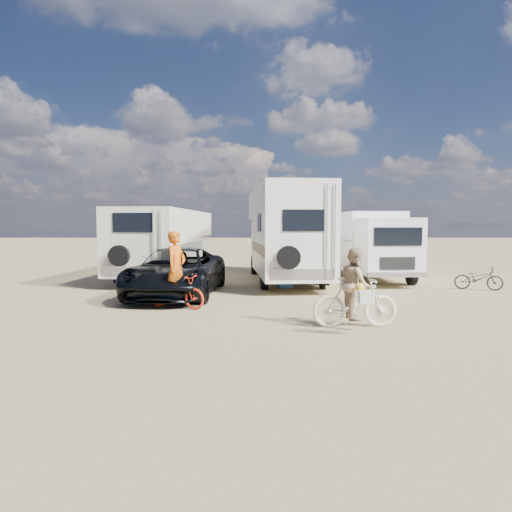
{
  "coord_description": "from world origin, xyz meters",
  "views": [
    {
      "loc": [
        -1.04,
        -10.61,
        2.19
      ],
      "look_at": [
        -1.0,
        2.14,
        1.3
      ],
      "focal_mm": 30.09,
      "sensor_mm": 36.0,
      "label": 1
    }
  ],
  "objects_px": {
    "rv_left": "(166,244)",
    "bike_woman": "(355,302)",
    "bike_man": "(177,292)",
    "rider_man": "(176,273)",
    "crate": "(330,283)",
    "dark_suv": "(177,272)",
    "bike_parked": "(478,278)",
    "rv_main": "(284,235)",
    "box_truck": "(371,246)",
    "rider_woman": "(355,292)",
    "cooler": "(285,282)"
  },
  "relations": [
    {
      "from": "rider_man",
      "to": "rider_woman",
      "type": "relative_size",
      "value": 1.21
    },
    {
      "from": "crate",
      "to": "rider_woman",
      "type": "bearing_deg",
      "value": -94.53
    },
    {
      "from": "rider_woman",
      "to": "cooler",
      "type": "height_order",
      "value": "rider_woman"
    },
    {
      "from": "bike_man",
      "to": "rider_man",
      "type": "height_order",
      "value": "rider_man"
    },
    {
      "from": "rv_main",
      "to": "rider_man",
      "type": "height_order",
      "value": "rv_main"
    },
    {
      "from": "rv_main",
      "to": "dark_suv",
      "type": "distance_m",
      "value": 5.27
    },
    {
      "from": "dark_suv",
      "to": "crate",
      "type": "bearing_deg",
      "value": 17.38
    },
    {
      "from": "bike_woman",
      "to": "rider_woman",
      "type": "xyz_separation_m",
      "value": [
        0.0,
        0.0,
        0.23
      ]
    },
    {
      "from": "rv_left",
      "to": "rider_woman",
      "type": "distance_m",
      "value": 10.88
    },
    {
      "from": "rv_main",
      "to": "dark_suv",
      "type": "bearing_deg",
      "value": -139.38
    },
    {
      "from": "dark_suv",
      "to": "bike_man",
      "type": "relative_size",
      "value": 3.19
    },
    {
      "from": "dark_suv",
      "to": "rider_woman",
      "type": "xyz_separation_m",
      "value": [
        4.63,
        -4.39,
        0.02
      ]
    },
    {
      "from": "rv_left",
      "to": "crate",
      "type": "height_order",
      "value": "rv_left"
    },
    {
      "from": "rv_left",
      "to": "bike_woman",
      "type": "height_order",
      "value": "rv_left"
    },
    {
      "from": "rv_left",
      "to": "dark_suv",
      "type": "relative_size",
      "value": 1.45
    },
    {
      "from": "bike_woman",
      "to": "crate",
      "type": "bearing_deg",
      "value": -5.58
    },
    {
      "from": "bike_parked",
      "to": "crate",
      "type": "xyz_separation_m",
      "value": [
        -5.08,
        0.21,
        -0.2
      ]
    },
    {
      "from": "cooler",
      "to": "rv_main",
      "type": "bearing_deg",
      "value": 66.36
    },
    {
      "from": "bike_woman",
      "to": "rider_woman",
      "type": "distance_m",
      "value": 0.23
    },
    {
      "from": "rv_main",
      "to": "rv_left",
      "type": "distance_m",
      "value": 5.1
    },
    {
      "from": "dark_suv",
      "to": "bike_man",
      "type": "distance_m",
      "value": 2.25
    },
    {
      "from": "bike_man",
      "to": "rider_man",
      "type": "xyz_separation_m",
      "value": [
        0.0,
        0.0,
        0.5
      ]
    },
    {
      "from": "rider_woman",
      "to": "cooler",
      "type": "relative_size",
      "value": 3.14
    },
    {
      "from": "rv_left",
      "to": "box_truck",
      "type": "bearing_deg",
      "value": -0.35
    },
    {
      "from": "rv_left",
      "to": "crate",
      "type": "relative_size",
      "value": 15.65
    },
    {
      "from": "rider_woman",
      "to": "crate",
      "type": "height_order",
      "value": "rider_woman"
    },
    {
      "from": "bike_man",
      "to": "bike_parked",
      "type": "height_order",
      "value": "bike_man"
    },
    {
      "from": "bike_woman",
      "to": "rider_woman",
      "type": "relative_size",
      "value": 1.18
    },
    {
      "from": "bike_woman",
      "to": "rider_man",
      "type": "relative_size",
      "value": 0.97
    },
    {
      "from": "rider_woman",
      "to": "bike_woman",
      "type": "bearing_deg",
      "value": -0.0
    },
    {
      "from": "crate",
      "to": "rv_main",
      "type": "bearing_deg",
      "value": 120.98
    },
    {
      "from": "rider_man",
      "to": "dark_suv",
      "type": "bearing_deg",
      "value": 32.99
    },
    {
      "from": "rider_man",
      "to": "bike_parked",
      "type": "relative_size",
      "value": 1.23
    },
    {
      "from": "dark_suv",
      "to": "bike_woman",
      "type": "relative_size",
      "value": 2.95
    },
    {
      "from": "bike_parked",
      "to": "crate",
      "type": "height_order",
      "value": "bike_parked"
    },
    {
      "from": "box_truck",
      "to": "dark_suv",
      "type": "relative_size",
      "value": 1.1
    },
    {
      "from": "rider_man",
      "to": "cooler",
      "type": "bearing_deg",
      "value": -16.73
    },
    {
      "from": "bike_parked",
      "to": "crate",
      "type": "bearing_deg",
      "value": 108.13
    },
    {
      "from": "rider_man",
      "to": "crate",
      "type": "distance_m",
      "value": 5.89
    },
    {
      "from": "rv_main",
      "to": "rider_woman",
      "type": "height_order",
      "value": "rv_main"
    },
    {
      "from": "dark_suv",
      "to": "rider_man",
      "type": "height_order",
      "value": "rider_man"
    },
    {
      "from": "box_truck",
      "to": "bike_parked",
      "type": "relative_size",
      "value": 3.88
    },
    {
      "from": "box_truck",
      "to": "dark_suv",
      "type": "xyz_separation_m",
      "value": [
        -7.24,
        -4.01,
        -0.63
      ]
    },
    {
      "from": "rv_main",
      "to": "dark_suv",
      "type": "xyz_separation_m",
      "value": [
        -3.65,
        -3.64,
        -1.08
      ]
    },
    {
      "from": "rv_left",
      "to": "crate",
      "type": "distance_m",
      "value": 7.37
    },
    {
      "from": "rv_main",
      "to": "bike_parked",
      "type": "relative_size",
      "value": 5.31
    },
    {
      "from": "rv_left",
      "to": "bike_parked",
      "type": "distance_m",
      "value": 12.09
    },
    {
      "from": "box_truck",
      "to": "bike_man",
      "type": "xyz_separation_m",
      "value": [
        -6.87,
        -6.21,
        -0.94
      ]
    },
    {
      "from": "bike_woman",
      "to": "crate",
      "type": "relative_size",
      "value": 3.66
    },
    {
      "from": "dark_suv",
      "to": "bike_man",
      "type": "xyz_separation_m",
      "value": [
        0.37,
        -2.19,
        -0.31
      ]
    }
  ]
}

